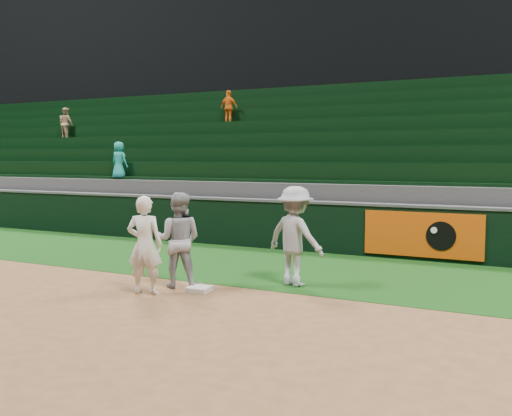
# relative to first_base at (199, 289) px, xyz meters

# --- Properties ---
(ground) EXTENTS (70.00, 70.00, 0.00)m
(ground) POSITION_rel_first_base_xyz_m (-0.11, -0.33, -0.04)
(ground) COLOR brown
(ground) RESTS_ON ground
(foul_grass) EXTENTS (36.00, 4.20, 0.01)m
(foul_grass) POSITION_rel_first_base_xyz_m (-0.11, 2.67, -0.04)
(foul_grass) COLOR #0E350D
(foul_grass) RESTS_ON ground
(upper_deck) EXTENTS (40.00, 12.00, 12.00)m
(upper_deck) POSITION_rel_first_base_xyz_m (-0.11, 17.12, 5.96)
(upper_deck) COLOR black
(upper_deck) RESTS_ON ground
(first_base) EXTENTS (0.40, 0.40, 0.08)m
(first_base) POSITION_rel_first_base_xyz_m (0.00, 0.00, 0.00)
(first_base) COLOR silver
(first_base) RESTS_ON ground
(first_baseman) EXTENTS (0.71, 0.57, 1.68)m
(first_baseman) POSITION_rel_first_base_xyz_m (-0.74, -0.54, 0.80)
(first_baseman) COLOR silver
(first_baseman) RESTS_ON ground
(baserunner) EXTENTS (0.99, 0.88, 1.70)m
(baserunner) POSITION_rel_first_base_xyz_m (-0.51, 0.13, 0.81)
(baserunner) COLOR #93959D
(baserunner) RESTS_ON ground
(base_coach) EXTENTS (1.29, 0.94, 1.79)m
(base_coach) POSITION_rel_first_base_xyz_m (1.30, 1.16, 0.86)
(base_coach) COLOR #979BA4
(base_coach) RESTS_ON foul_grass
(field_wall) EXTENTS (36.00, 0.45, 1.25)m
(field_wall) POSITION_rel_first_base_xyz_m (-0.08, 4.87, 0.59)
(field_wall) COLOR black
(field_wall) RESTS_ON ground
(stadium_seating) EXTENTS (36.00, 5.95, 4.85)m
(stadium_seating) POSITION_rel_first_base_xyz_m (-0.11, 8.64, 1.66)
(stadium_seating) COLOR #37373A
(stadium_seating) RESTS_ON ground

